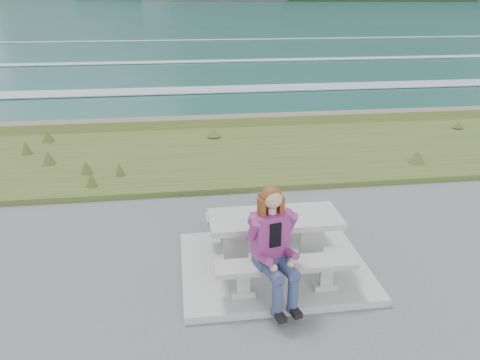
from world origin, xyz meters
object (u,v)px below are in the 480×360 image
object	(u,v)px
bench_seaward	(265,219)
picnic_table	(275,227)
bench_landward	(285,269)
seated_woman	(276,263)

from	to	relation	value
bench_seaward	picnic_table	bearing A→B (deg)	-90.00
picnic_table	bench_landward	distance (m)	0.74
picnic_table	bench_seaward	xyz separation A→B (m)	(0.00, 0.70, -0.23)
bench_landward	bench_seaward	distance (m)	1.40
seated_woman	picnic_table	bearing A→B (deg)	64.82
bench_seaward	bench_landward	bearing A→B (deg)	-90.00
picnic_table	bench_landward	size ratio (longest dim) A/B	1.00
seated_woman	bench_landward	bearing A→B (deg)	26.11
picnic_table	seated_woman	distance (m)	0.85
picnic_table	bench_seaward	size ratio (longest dim) A/B	1.00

